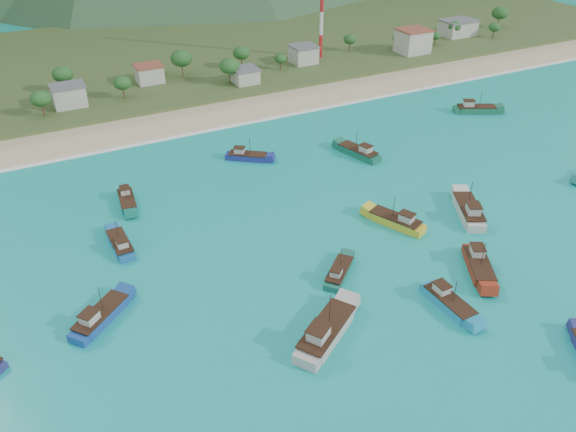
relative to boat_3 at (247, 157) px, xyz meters
name	(u,v)px	position (x,y,z in m)	size (l,w,h in m)	color
ground	(372,270)	(2.40, -49.11, -0.68)	(600.00, 600.00, 0.00)	#0D928A
beach	(213,115)	(2.40, 29.89, -0.68)	(400.00, 18.00, 1.20)	beige
land	(154,57)	(2.40, 90.89, -0.68)	(400.00, 110.00, 2.40)	#385123
surf_line	(225,127)	(2.40, 20.39, -0.68)	(400.00, 2.50, 0.08)	white
village	(269,62)	(31.09, 53.30, 3.91)	(223.46, 24.09, 7.81)	beige
vegetation	(172,73)	(-1.14, 54.37, 4.66)	(276.74, 26.00, 8.94)	#235623
boat_3	(247,157)	(0.00, 0.00, 0.00)	(9.80, 8.26, 5.90)	navy
boat_7	(326,333)	(-13.13, -59.76, 0.39)	(13.56, 10.86, 8.04)	#B4AEA3
boat_8	(478,266)	(18.83, -57.48, 0.15)	(8.51, 11.56, 6.72)	maroon
boat_11	(121,245)	(-35.11, -22.75, 0.00)	(3.31, 10.05, 5.88)	#1761A0
boat_12	(448,303)	(7.91, -62.50, 0.05)	(3.41, 10.51, 6.16)	#1C8CB6
boat_16	(475,109)	(69.16, -2.10, 0.19)	(12.04, 8.46, 6.94)	#1B6645
boat_18	(396,221)	(14.59, -39.37, 0.15)	(7.73, 11.72, 6.70)	gold
boat_19	(359,153)	(24.71, -10.38, 0.15)	(6.36, 11.83, 6.71)	#166148
boat_21	(100,317)	(-42.28, -40.85, 0.12)	(10.60, 9.66, 6.56)	#184592
boat_22	(127,201)	(-30.33, -7.58, -0.01)	(3.91, 10.10, 5.82)	#106E5A
boat_24	(339,273)	(-3.63, -47.91, -0.09)	(8.66, 8.13, 5.43)	#1A6353
boat_25	(469,211)	(29.64, -43.04, 0.29)	(9.20, 12.98, 7.50)	beige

